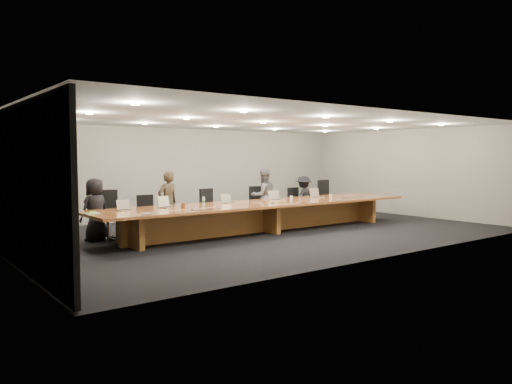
% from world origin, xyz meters
% --- Properties ---
extents(ground, '(12.00, 12.00, 0.00)m').
position_xyz_m(ground, '(0.00, 0.00, 0.00)').
color(ground, black).
rests_on(ground, ground).
extents(back_wall, '(12.00, 0.02, 2.80)m').
position_xyz_m(back_wall, '(0.00, 4.00, 1.40)').
color(back_wall, beige).
rests_on(back_wall, ground).
extents(left_wall_panel, '(0.08, 7.84, 2.74)m').
position_xyz_m(left_wall_panel, '(-5.94, 0.00, 1.37)').
color(left_wall_panel, black).
rests_on(left_wall_panel, ground).
extents(conference_table, '(9.00, 1.80, 0.75)m').
position_xyz_m(conference_table, '(0.00, 0.00, 0.52)').
color(conference_table, brown).
rests_on(conference_table, ground).
extents(chair_far_left, '(0.75, 0.75, 1.17)m').
position_xyz_m(chair_far_left, '(-3.62, 1.19, 0.58)').
color(chair_far_left, black).
rests_on(chair_far_left, ground).
extents(chair_left, '(0.54, 0.54, 1.00)m').
position_xyz_m(chair_left, '(-2.59, 1.23, 0.50)').
color(chair_left, black).
rests_on(chair_left, ground).
extents(chair_mid_left, '(0.64, 0.64, 1.08)m').
position_xyz_m(chair_mid_left, '(-0.72, 1.31, 0.54)').
color(chair_mid_left, black).
rests_on(chair_mid_left, ground).
extents(chair_mid_right, '(0.69, 0.69, 1.10)m').
position_xyz_m(chair_mid_right, '(0.77, 1.15, 0.55)').
color(chair_mid_right, black).
rests_on(chair_mid_right, ground).
extents(chair_right, '(0.52, 0.52, 1.00)m').
position_xyz_m(chair_right, '(2.35, 1.31, 0.50)').
color(chair_right, black).
rests_on(chair_right, ground).
extents(chair_far_right, '(0.65, 0.65, 1.20)m').
position_xyz_m(chair_far_right, '(3.69, 1.29, 0.60)').
color(chair_far_right, black).
rests_on(chair_far_right, ground).
extents(person_a, '(0.80, 0.64, 1.43)m').
position_xyz_m(person_a, '(-3.90, 1.21, 0.71)').
color(person_a, black).
rests_on(person_a, ground).
extents(person_b, '(0.61, 0.45, 1.55)m').
position_xyz_m(person_b, '(-2.05, 1.26, 0.78)').
color(person_b, '#342A1C').
rests_on(person_b, ground).
extents(person_c, '(0.86, 0.72, 1.58)m').
position_xyz_m(person_c, '(0.95, 1.19, 0.79)').
color(person_c, '#58585A').
rests_on(person_c, ground).
extents(person_d, '(0.95, 0.67, 1.33)m').
position_xyz_m(person_d, '(2.50, 1.20, 0.67)').
color(person_d, black).
rests_on(person_d, ground).
extents(laptop_a, '(0.32, 0.24, 0.24)m').
position_xyz_m(laptop_a, '(-3.55, 0.32, 0.87)').
color(laptop_a, '#BCAE90').
rests_on(laptop_a, conference_table).
extents(laptop_b, '(0.42, 0.36, 0.28)m').
position_xyz_m(laptop_b, '(-2.56, 0.27, 0.89)').
color(laptop_b, tan).
rests_on(laptop_b, conference_table).
extents(laptop_c, '(0.33, 0.26, 0.24)m').
position_xyz_m(laptop_c, '(-0.84, 0.32, 0.87)').
color(laptop_c, '#C3B595').
rests_on(laptop_c, conference_table).
extents(laptop_d, '(0.36, 0.27, 0.27)m').
position_xyz_m(laptop_d, '(0.69, 0.31, 0.89)').
color(laptop_d, beige).
rests_on(laptop_d, conference_table).
extents(laptop_e, '(0.35, 0.26, 0.27)m').
position_xyz_m(laptop_e, '(2.20, 0.28, 0.89)').
color(laptop_e, '#C7B198').
rests_on(laptop_e, conference_table).
extents(water_bottle, '(0.08, 0.08, 0.21)m').
position_xyz_m(water_bottle, '(-1.69, 0.13, 0.85)').
color(water_bottle, '#B4C4C1').
rests_on(water_bottle, conference_table).
extents(amber_mug, '(0.11, 0.11, 0.11)m').
position_xyz_m(amber_mug, '(-2.31, -0.01, 0.81)').
color(amber_mug, brown).
rests_on(amber_mug, conference_table).
extents(paper_cup_near, '(0.09, 0.09, 0.10)m').
position_xyz_m(paper_cup_near, '(1.12, 0.18, 0.80)').
color(paper_cup_near, white).
rests_on(paper_cup_near, conference_table).
extents(paper_cup_far, '(0.09, 0.09, 0.10)m').
position_xyz_m(paper_cup_far, '(2.48, 0.04, 0.80)').
color(paper_cup_far, silver).
rests_on(paper_cup_far, conference_table).
extents(notepad, '(0.28, 0.23, 0.02)m').
position_xyz_m(notepad, '(-4.35, 0.12, 0.76)').
color(notepad, silver).
rests_on(notepad, conference_table).
extents(lime_gadget, '(0.18, 0.14, 0.02)m').
position_xyz_m(lime_gadget, '(-4.37, 0.10, 0.78)').
color(lime_gadget, '#6FD438').
rests_on(lime_gadget, notepad).
extents(av_box, '(0.21, 0.19, 0.03)m').
position_xyz_m(av_box, '(-3.54, -0.70, 0.76)').
color(av_box, '#B6B6BB').
rests_on(av_box, conference_table).
extents(mic_left, '(0.12, 0.12, 0.03)m').
position_xyz_m(mic_left, '(-2.40, -0.58, 0.76)').
color(mic_left, black).
rests_on(mic_left, conference_table).
extents(mic_center, '(0.15, 0.15, 0.03)m').
position_xyz_m(mic_center, '(0.03, -0.36, 0.76)').
color(mic_center, black).
rests_on(mic_center, conference_table).
extents(mic_right, '(0.14, 0.14, 0.03)m').
position_xyz_m(mic_right, '(2.62, -0.35, 0.76)').
color(mic_right, black).
rests_on(mic_right, conference_table).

